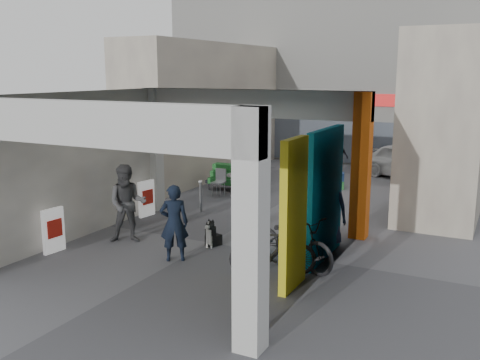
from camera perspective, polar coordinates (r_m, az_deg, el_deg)
The scene contains 21 objects.
ground at distance 12.66m, azimuth -3.23°, elevation -6.68°, with size 90.00×90.00×0.00m, color #58585D.
arcade_canopy at distance 11.17m, azimuth -3.08°, elevation 3.02°, with size 6.40×6.45×6.40m.
far_building at distance 25.13m, azimuth 13.23°, elevation 11.28°, with size 18.00×4.08×8.00m.
plaza_bldg_left at distance 20.83m, azimuth -3.66°, elevation 7.47°, with size 2.00×9.00×5.00m, color beige.
plaza_bldg_right at distance 18.01m, azimuth 21.98°, elevation 6.05°, with size 2.00×9.00×5.00m, color beige.
bollard_left at distance 15.31m, azimuth -4.22°, elevation -1.77°, with size 0.09×0.09×0.88m, color gray.
bollard_center at distance 14.56m, azimuth 1.19°, elevation -2.46°, with size 0.09×0.09×0.87m, color gray.
bollard_right at distance 14.06m, azimuth 7.01°, elevation -2.85°, with size 0.09×0.09×0.97m, color gray.
advert_board_near at distance 12.55m, azimuth -19.27°, elevation -5.07°, with size 0.14×0.56×1.00m.
advert_board_far at distance 15.00m, azimuth -9.93°, elevation -1.94°, with size 0.17×0.56×1.00m.
cafe_set at distance 17.46m, azimuth -0.24°, elevation -0.55°, with size 1.43×1.16×0.87m.
produce_stand at distance 18.16m, azimuth -1.45°, elevation 0.02°, with size 1.29×0.70×0.85m.
crate_stack at distance 18.64m, azimuth 10.35°, elevation -0.05°, with size 0.53×0.46×0.56m.
border_collie at distance 12.32m, azimuth -3.03°, elevation -5.91°, with size 0.25×0.48×0.67m.
man_with_dog at distance 11.35m, azimuth -7.04°, elevation -4.56°, with size 0.60×0.39×1.65m, color black.
man_back_turned at distance 12.73m, azimuth -11.92°, elevation -2.49°, with size 0.90×0.70×1.85m, color #424245.
man_elderly at distance 12.32m, azimuth 9.31°, elevation -2.92°, with size 0.89×0.58×1.82m, color #5B75B1.
man_crates at distance 20.42m, azimuth 10.16°, elevation 2.47°, with size 0.95×0.40×1.62m, color black.
bicycle_front at distance 11.02m, azimuth 5.60°, elevation -6.51°, with size 0.73×2.09×1.10m, color black.
bicycle_rear at distance 10.54m, azimuth 3.52°, elevation -7.52°, with size 0.48×1.71×1.03m, color black.
white_van at distance 20.93m, azimuth 17.62°, elevation 1.87°, with size 1.53×3.81×1.30m, color silver.
Camera 1 is at (6.08, -10.39, 3.94)m, focal length 40.00 mm.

